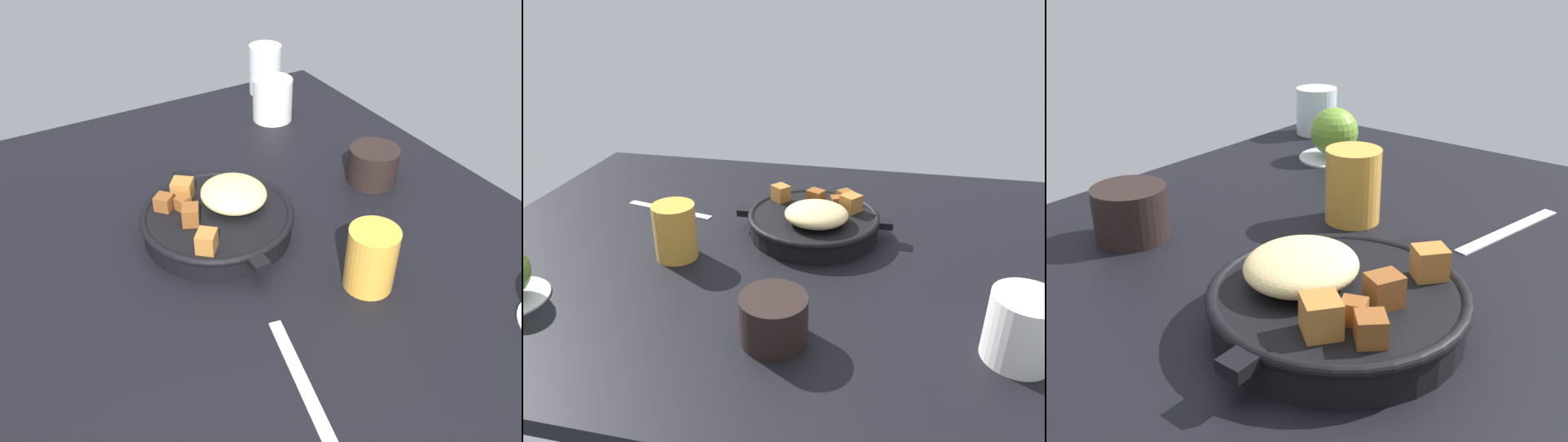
# 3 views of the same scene
# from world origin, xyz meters

# --- Properties ---
(ground_plane) EXTENTS (1.06, 0.83, 0.02)m
(ground_plane) POSITION_xyz_m (0.00, 0.00, -0.01)
(ground_plane) COLOR black
(cast_iron_skillet) EXTENTS (0.28, 0.23, 0.07)m
(cast_iron_skillet) POSITION_xyz_m (-0.06, -0.06, 0.03)
(cast_iron_skillet) COLOR black
(cast_iron_skillet) RESTS_ON ground_plane
(saucer_plate) EXTENTS (0.11, 0.11, 0.01)m
(saucer_plate) POSITION_xyz_m (0.34, 0.23, 0.00)
(saucer_plate) COLOR #B7BABF
(saucer_plate) RESTS_ON ground_plane
(red_apple) EXTENTS (0.08, 0.08, 0.08)m
(red_apple) POSITION_xyz_m (0.34, 0.23, 0.04)
(red_apple) COLOR olive
(red_apple) RESTS_ON saucer_plate
(butter_knife) EXTENTS (0.19, 0.05, 0.00)m
(butter_knife) POSITION_xyz_m (0.24, -0.10, 0.00)
(butter_knife) COLOR silver
(butter_knife) RESTS_ON ground_plane
(juice_glass_amber) EXTENTS (0.07, 0.07, 0.09)m
(juice_glass_amber) POSITION_xyz_m (0.15, 0.07, 0.05)
(juice_glass_amber) COLOR gold
(juice_glass_amber) RESTS_ON ground_plane
(coffee_mug_dark) EXTENTS (0.09, 0.09, 0.06)m
(coffee_mug_dark) POSITION_xyz_m (-0.05, 0.24, 0.03)
(coffee_mug_dark) COLOR black
(coffee_mug_dark) RESTS_ON ground_plane
(water_glass_short) EXTENTS (0.07, 0.07, 0.08)m
(water_glass_short) POSITION_xyz_m (0.44, 0.35, 0.04)
(water_glass_short) COLOR silver
(water_glass_short) RESTS_ON ground_plane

